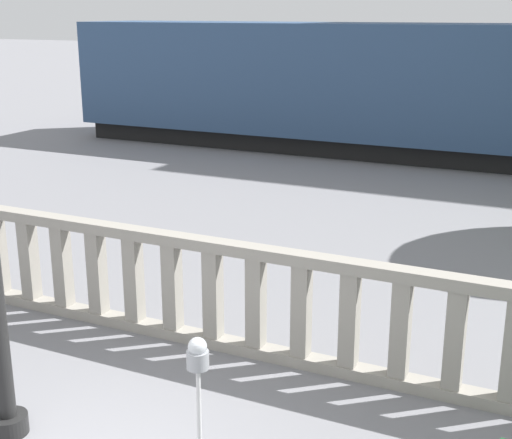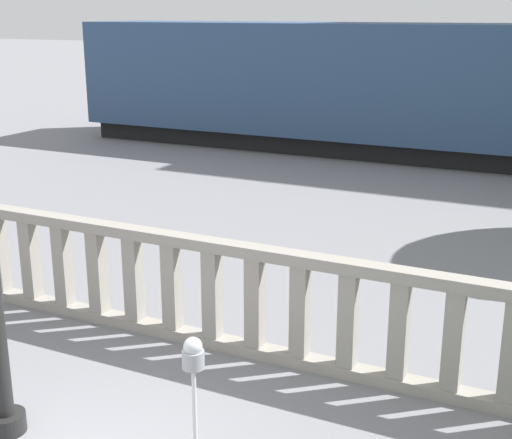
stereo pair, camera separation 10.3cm
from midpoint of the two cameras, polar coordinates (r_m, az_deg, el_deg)
The scene contains 3 objects.
balustrade at distance 8.81m, azimuth -1.50°, elevation -6.27°, with size 14.31×0.24×1.42m.
parking_meter at distance 6.34m, azimuth -4.57°, elevation -11.44°, with size 0.20×0.20×1.40m.
train_near at distance 20.82m, azimuth 17.00°, elevation 9.79°, with size 23.71×3.19×4.37m.
Camera 2 is at (3.82, -3.89, 4.10)m, focal length 50.00 mm.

